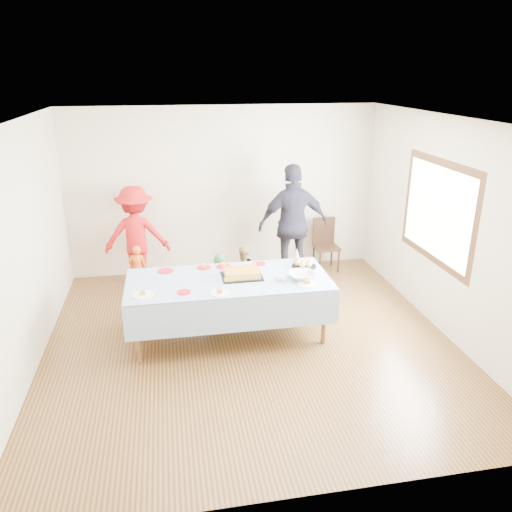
# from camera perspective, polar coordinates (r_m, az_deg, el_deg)

# --- Properties ---
(ground) EXTENTS (5.00, 5.00, 0.00)m
(ground) POSITION_cam_1_polar(r_m,az_deg,el_deg) (6.38, -0.72, -9.61)
(ground) COLOR #482B14
(ground) RESTS_ON ground
(room_walls) EXTENTS (5.04, 5.04, 2.72)m
(room_walls) POSITION_cam_1_polar(r_m,az_deg,el_deg) (5.72, -0.27, 5.99)
(room_walls) COLOR beige
(room_walls) RESTS_ON ground
(party_table) EXTENTS (2.50, 1.10, 0.78)m
(party_table) POSITION_cam_1_polar(r_m,az_deg,el_deg) (6.20, -3.14, -3.09)
(party_table) COLOR brown
(party_table) RESTS_ON ground
(birthday_cake) EXTENTS (0.50, 0.39, 0.09)m
(birthday_cake) POSITION_cam_1_polar(r_m,az_deg,el_deg) (6.22, -1.63, -2.02)
(birthday_cake) COLOR black
(birthday_cake) RESTS_ON party_table
(rolls_tray) EXTENTS (0.32, 0.32, 0.10)m
(rolls_tray) POSITION_cam_1_polar(r_m,az_deg,el_deg) (6.56, 5.51, -0.90)
(rolls_tray) COLOR black
(rolls_tray) RESTS_ON party_table
(punch_bowl) EXTENTS (0.33, 0.33, 0.08)m
(punch_bowl) POSITION_cam_1_polar(r_m,az_deg,el_deg) (6.19, 5.26, -2.24)
(punch_bowl) COLOR silver
(punch_bowl) RESTS_ON party_table
(party_hat) EXTENTS (0.11, 0.11, 0.18)m
(party_hat) POSITION_cam_1_polar(r_m,az_deg,el_deg) (6.73, 4.67, 0.15)
(party_hat) COLOR white
(party_hat) RESTS_ON party_table
(fork_pile) EXTENTS (0.24, 0.18, 0.07)m
(fork_pile) POSITION_cam_1_polar(r_m,az_deg,el_deg) (6.11, 2.59, -2.53)
(fork_pile) COLOR white
(fork_pile) RESTS_ON party_table
(plate_red_far_a) EXTENTS (0.20, 0.20, 0.01)m
(plate_red_far_a) POSITION_cam_1_polar(r_m,az_deg,el_deg) (6.50, -10.28, -1.69)
(plate_red_far_a) COLOR red
(plate_red_far_a) RESTS_ON party_table
(plate_red_far_b) EXTENTS (0.18, 0.18, 0.01)m
(plate_red_far_b) POSITION_cam_1_polar(r_m,az_deg,el_deg) (6.54, -5.97, -1.30)
(plate_red_far_b) COLOR red
(plate_red_far_b) RESTS_ON party_table
(plate_red_far_c) EXTENTS (0.19, 0.19, 0.01)m
(plate_red_far_c) POSITION_cam_1_polar(r_m,az_deg,el_deg) (6.55, -3.75, -1.20)
(plate_red_far_c) COLOR red
(plate_red_far_c) RESTS_ON party_table
(plate_red_far_d) EXTENTS (0.16, 0.16, 0.01)m
(plate_red_far_d) POSITION_cam_1_polar(r_m,az_deg,el_deg) (6.63, 0.44, -0.88)
(plate_red_far_d) COLOR red
(plate_red_far_d) RESTS_ON party_table
(plate_red_near) EXTENTS (0.16, 0.16, 0.01)m
(plate_red_near) POSITION_cam_1_polar(r_m,az_deg,el_deg) (5.86, -8.22, -4.11)
(plate_red_near) COLOR red
(plate_red_near) RESTS_ON party_table
(plate_white_left) EXTENTS (0.24, 0.24, 0.01)m
(plate_white_left) POSITION_cam_1_polar(r_m,az_deg,el_deg) (5.87, -12.81, -4.36)
(plate_white_left) COLOR white
(plate_white_left) RESTS_ON party_table
(plate_white_mid) EXTENTS (0.22, 0.22, 0.01)m
(plate_white_mid) POSITION_cam_1_polar(r_m,az_deg,el_deg) (5.79, -4.19, -4.25)
(plate_white_mid) COLOR white
(plate_white_mid) RESTS_ON party_table
(plate_white_right) EXTENTS (0.23, 0.23, 0.01)m
(plate_white_right) POSITION_cam_1_polar(r_m,az_deg,el_deg) (6.04, 5.86, -3.21)
(plate_white_right) COLOR white
(plate_white_right) RESTS_ON party_table
(dining_chair) EXTENTS (0.40, 0.40, 0.88)m
(dining_chair) POSITION_cam_1_polar(r_m,az_deg,el_deg) (8.50, 7.92, 1.70)
(dining_chair) COLOR black
(dining_chair) RESTS_ON ground
(toddler_left) EXTENTS (0.29, 0.21, 0.75)m
(toddler_left) POSITION_cam_1_polar(r_m,az_deg,el_deg) (7.76, -13.34, -1.45)
(toddler_left) COLOR orange
(toddler_left) RESTS_ON ground
(toddler_mid) EXTENTS (0.38, 0.27, 0.75)m
(toddler_mid) POSITION_cam_1_polar(r_m,az_deg,el_deg) (7.21, -4.06, -2.62)
(toddler_mid) COLOR #246D3A
(toddler_mid) RESTS_ON ground
(toddler_right) EXTENTS (0.47, 0.40, 0.83)m
(toddler_right) POSITION_cam_1_polar(r_m,az_deg,el_deg) (7.31, -1.52, -1.93)
(toddler_right) COLOR #A9884F
(toddler_right) RESTS_ON ground
(adult_left) EXTENTS (1.04, 0.64, 1.56)m
(adult_left) POSITION_cam_1_polar(r_m,az_deg,el_deg) (7.99, -13.50, 2.30)
(adult_left) COLOR red
(adult_left) RESTS_ON ground
(adult_right) EXTENTS (1.13, 0.52, 1.89)m
(adult_right) POSITION_cam_1_polar(r_m,az_deg,el_deg) (7.78, 4.28, 3.60)
(adult_right) COLOR #252431
(adult_right) RESTS_ON ground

